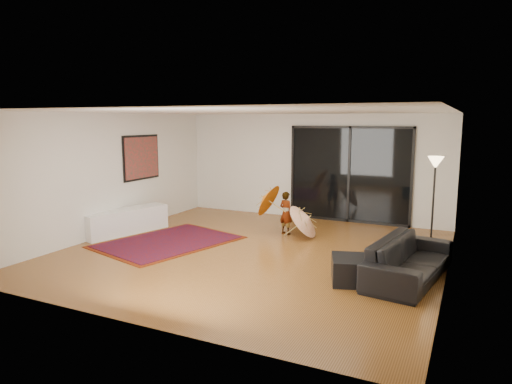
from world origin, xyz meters
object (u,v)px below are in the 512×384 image
Objects in this scene: sofa at (409,259)px; ottoman at (355,270)px; media_console at (126,221)px; child at (286,213)px.

ottoman is at bearing 133.99° from sofa.
media_console is 2.84× the size of ottoman.
media_console is at bearing 43.78° from child.
media_console is at bearing 95.16° from sofa.
sofa is 3.20× the size of ottoman.
media_console is 2.06× the size of child.
sofa is at bearing 166.39° from child.
sofa is at bearing 35.33° from ottoman.
ottoman is 3.23m from child.
sofa is 0.93m from ottoman.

